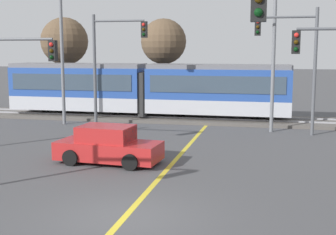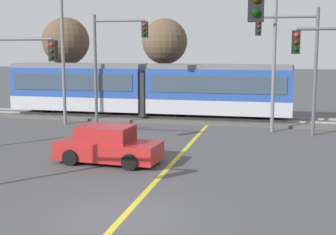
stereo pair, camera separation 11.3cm
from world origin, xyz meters
name	(u,v)px [view 1 (the left image)]	position (x,y,z in m)	size (l,w,h in m)	color
ground_plane	(124,218)	(0.00, 0.00, 0.00)	(200.00, 200.00, 0.00)	#474749
track_bed	(210,119)	(0.00, 17.88, 0.09)	(120.00, 4.00, 0.18)	#56514C
rail_near	(209,119)	(0.00, 17.16, 0.23)	(120.00, 0.08, 0.10)	#939399
rail_far	(212,116)	(0.00, 18.60, 0.23)	(120.00, 0.08, 0.10)	#939399
light_rail_tram	(146,88)	(-4.27, 17.87, 2.05)	(18.50, 2.64, 3.43)	#B7BAC1
lane_centre_line	(176,160)	(0.00, 6.93, 0.00)	(0.20, 17.90, 0.01)	gold
sedan_crossing	(108,146)	(-2.55, 5.80, 0.70)	(4.31, 2.15, 1.52)	#B22323
traffic_light_mid_left	(2,69)	(-7.95, 7.08, 3.66)	(4.25, 0.38, 5.58)	#515459
traffic_light_far_left	(111,54)	(-5.27, 13.98, 4.28)	(3.25, 0.38, 6.52)	#515459
traffic_light_far_right	(296,53)	(4.96, 14.02, 4.35)	(3.25, 0.38, 6.70)	#515459
street_lamp_west	(66,47)	(-8.35, 14.59, 4.66)	(2.41, 0.28, 8.12)	slate
street_lamp_centre	(278,39)	(4.06, 14.59, 5.12)	(2.47, 0.28, 8.99)	slate
bare_tree_far_west	(65,42)	(-12.15, 22.59, 5.14)	(3.69, 3.69, 7.01)	brown
bare_tree_west	(164,42)	(-4.00, 21.74, 5.07)	(3.29, 3.29, 6.76)	brown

